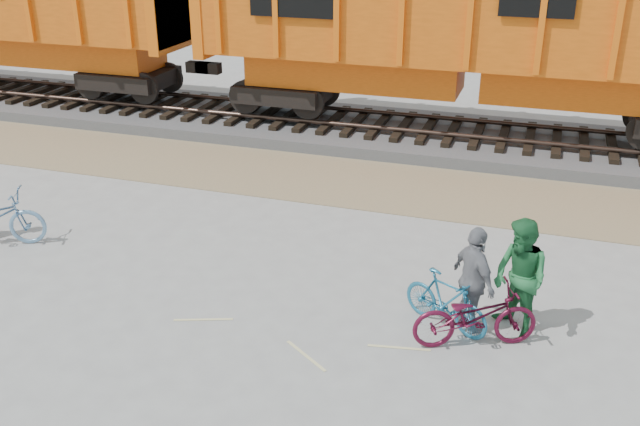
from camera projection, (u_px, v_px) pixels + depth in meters
The scene contains 9 objects.
ground at pixel (283, 305), 11.27m from camera, with size 120.00×120.00×0.00m, color #9E9E99.
gravel_strip at pixel (370, 184), 16.05m from camera, with size 120.00×3.00×0.02m, color #9E8662.
ballast_bed at pixel (403, 134), 19.04m from camera, with size 120.00×4.00×0.30m, color slate.
track at pixel (404, 122), 18.91m from camera, with size 120.00×2.60×0.24m.
hopper_car_center at pixel (476, 28), 17.41m from camera, with size 14.00×3.13×4.65m.
bicycle_teal at pixel (446, 301), 10.51m from camera, with size 0.41×1.47×0.88m, color #1E6689.
bicycle_maroon at pixel (475, 316), 10.06m from camera, with size 0.62×1.79×0.94m, color #500E25.
person_man at pixel (520, 278), 10.22m from camera, with size 0.87×0.68×1.79m, color #246C39.
person_woman at pixel (474, 280), 10.30m from camera, with size 0.97×0.40×1.65m, color gray.
Camera 1 is at (3.59, -9.07, 5.85)m, focal length 40.00 mm.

